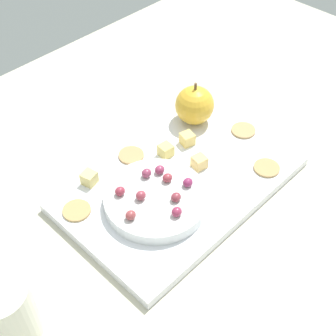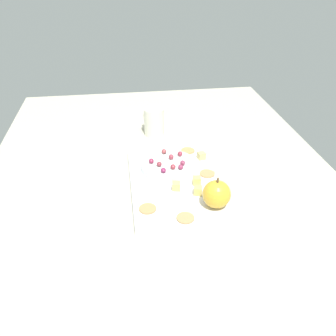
# 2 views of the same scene
# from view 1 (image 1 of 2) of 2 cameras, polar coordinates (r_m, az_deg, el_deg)

# --- Properties ---
(table) EXTENTS (1.48, 1.05, 0.05)m
(table) POSITION_cam_1_polar(r_m,az_deg,el_deg) (0.78, 0.98, -6.06)
(table) COLOR beige
(table) RESTS_ON ground
(platter) EXTENTS (0.39, 0.25, 0.02)m
(platter) POSITION_cam_1_polar(r_m,az_deg,el_deg) (0.79, 1.47, -1.84)
(platter) COLOR white
(platter) RESTS_ON table
(serving_dish) EXTENTS (0.16, 0.16, 0.02)m
(serving_dish) POSITION_cam_1_polar(r_m,az_deg,el_deg) (0.74, -1.46, -3.78)
(serving_dish) COLOR silver
(serving_dish) RESTS_ON platter
(apple_whole) EXTENTS (0.07, 0.07, 0.07)m
(apple_whole) POSITION_cam_1_polar(r_m,az_deg,el_deg) (0.87, 3.20, 7.52)
(apple_whole) COLOR gold
(apple_whole) RESTS_ON platter
(apple_stem) EXTENTS (0.01, 0.01, 0.01)m
(apple_stem) POSITION_cam_1_polar(r_m,az_deg,el_deg) (0.85, 3.32, 9.74)
(apple_stem) COLOR brown
(apple_stem) RESTS_ON apple_whole
(cheese_cube_0) EXTENTS (0.03, 0.03, 0.02)m
(cheese_cube_0) POSITION_cam_1_polar(r_m,az_deg,el_deg) (0.80, 3.76, 0.71)
(cheese_cube_0) COLOR #F2C36D
(cheese_cube_0) RESTS_ON platter
(cheese_cube_1) EXTENTS (0.03, 0.03, 0.02)m
(cheese_cube_1) POSITION_cam_1_polar(r_m,az_deg,el_deg) (0.84, 2.32, 3.50)
(cheese_cube_1) COLOR #EDCA68
(cheese_cube_1) RESTS_ON platter
(cheese_cube_2) EXTENTS (0.03, 0.03, 0.02)m
(cheese_cube_2) POSITION_cam_1_polar(r_m,az_deg,el_deg) (0.78, -9.40, -1.21)
(cheese_cube_2) COLOR #E0CB76
(cheese_cube_2) RESTS_ON platter
(cheese_cube_3) EXTENTS (0.02, 0.02, 0.02)m
(cheese_cube_3) POSITION_cam_1_polar(r_m,az_deg,el_deg) (0.82, -0.27, 2.13)
(cheese_cube_3) COLOR #E3CB69
(cheese_cube_3) RESTS_ON platter
(cracker_0) EXTENTS (0.04, 0.04, 0.00)m
(cracker_0) POSITION_cam_1_polar(r_m,az_deg,el_deg) (0.75, -10.88, -5.02)
(cracker_0) COLOR tan
(cracker_0) RESTS_ON platter
(cracker_1) EXTENTS (0.04, 0.04, 0.00)m
(cracker_1) POSITION_cam_1_polar(r_m,az_deg,el_deg) (0.82, 11.73, 0.01)
(cracker_1) COLOR tan
(cracker_1) RESTS_ON platter
(cracker_2) EXTENTS (0.04, 0.04, 0.00)m
(cracker_2) POSITION_cam_1_polar(r_m,az_deg,el_deg) (0.88, 9.01, 4.47)
(cracker_2) COLOR tan
(cracker_2) RESTS_ON platter
(cracker_3) EXTENTS (0.04, 0.04, 0.00)m
(cracker_3) POSITION_cam_1_polar(r_m,az_deg,el_deg) (0.82, -4.42, 1.53)
(cracker_3) COLOR tan
(cracker_3) RESTS_ON platter
(grape_0) EXTENTS (0.02, 0.01, 0.01)m
(grape_0) POSITION_cam_1_polar(r_m,az_deg,el_deg) (0.75, -0.07, -1.18)
(grape_0) COLOR #993641
(grape_0) RESTS_ON serving_dish
(grape_1) EXTENTS (0.02, 0.01, 0.01)m
(grape_1) POSITION_cam_1_polar(r_m,az_deg,el_deg) (0.70, 1.05, -5.27)
(grape_1) COLOR #96304F
(grape_1) RESTS_ON serving_dish
(grape_2) EXTENTS (0.02, 0.01, 0.02)m
(grape_2) POSITION_cam_1_polar(r_m,az_deg,el_deg) (0.72, -3.27, -3.31)
(grape_2) COLOR #9A3A48
(grape_2) RESTS_ON serving_dish
(grape_3) EXTENTS (0.02, 0.01, 0.01)m
(grape_3) POSITION_cam_1_polar(r_m,az_deg,el_deg) (0.74, 2.63, -1.91)
(grape_3) COLOR #8A2A55
(grape_3) RESTS_ON serving_dish
(grape_4) EXTENTS (0.02, 0.01, 0.01)m
(grape_4) POSITION_cam_1_polar(r_m,az_deg,el_deg) (0.76, -2.59, -0.62)
(grape_4) COLOR #903856
(grape_4) RESTS_ON serving_dish
(grape_5) EXTENTS (0.02, 0.01, 0.01)m
(grape_5) POSITION_cam_1_polar(r_m,az_deg,el_deg) (0.76, -1.00, -0.20)
(grape_5) COLOR #943456
(grape_5) RESTS_ON serving_dish
(grape_6) EXTENTS (0.02, 0.01, 0.01)m
(grape_6) POSITION_cam_1_polar(r_m,az_deg,el_deg) (0.72, 0.96, -3.51)
(grape_6) COLOR brown
(grape_6) RESTS_ON serving_dish
(grape_7) EXTENTS (0.02, 0.01, 0.01)m
(grape_7) POSITION_cam_1_polar(r_m,az_deg,el_deg) (0.70, -4.50, -5.65)
(grape_7) COLOR #983F42
(grape_7) RESTS_ON serving_dish
(grape_8) EXTENTS (0.02, 0.01, 0.01)m
(grape_8) POSITION_cam_1_polar(r_m,az_deg,el_deg) (0.73, -5.76, -2.78)
(grape_8) COLOR #952F41
(grape_8) RESTS_ON serving_dish
(cup) EXTENTS (0.10, 0.07, 0.10)m
(cup) POSITION_cam_1_polar(r_m,az_deg,el_deg) (0.64, -18.72, -16.22)
(cup) COLOR white
(cup) RESTS_ON table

